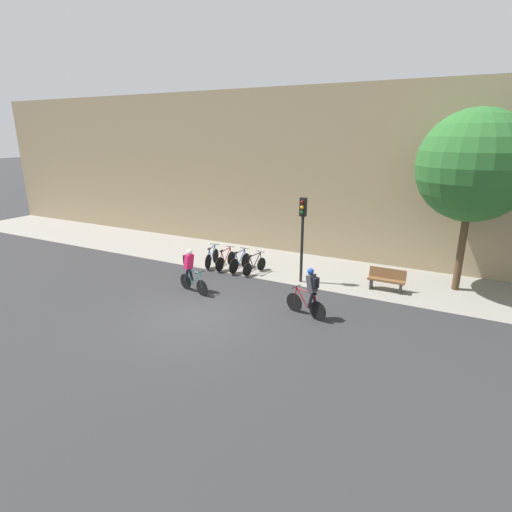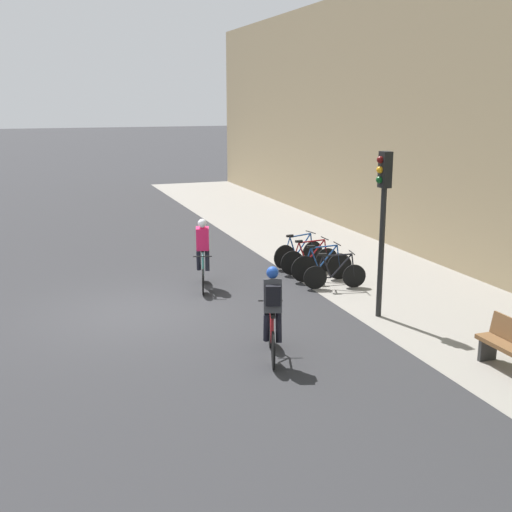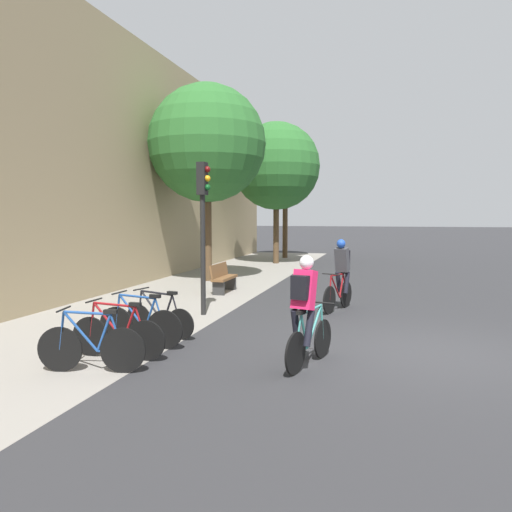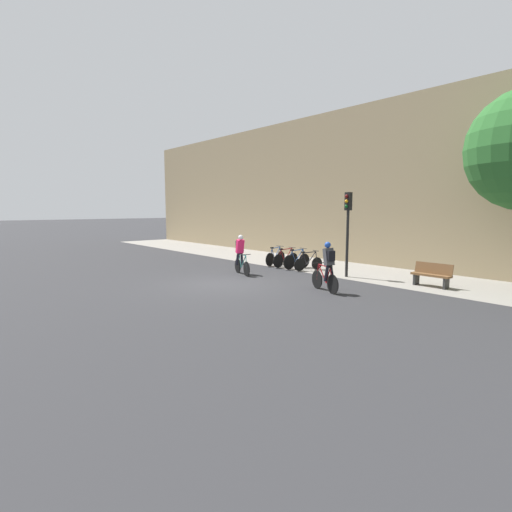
% 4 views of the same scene
% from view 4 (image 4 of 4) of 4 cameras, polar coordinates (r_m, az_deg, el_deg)
% --- Properties ---
extents(ground, '(200.00, 200.00, 0.00)m').
position_cam_4_polar(ground, '(15.65, -4.63, -4.01)').
color(ground, '#2B2B2D').
extents(kerb_strip, '(44.00, 4.50, 0.01)m').
position_cam_4_polar(kerb_strip, '(20.27, 11.11, -1.62)').
color(kerb_strip, gray).
rests_on(kerb_strip, ground).
extents(building_facade, '(44.00, 0.60, 8.28)m').
position_cam_4_polar(building_facade, '(22.13, 15.56, 9.71)').
color(building_facade, '#9E8966').
rests_on(building_facade, ground).
extents(cyclist_pink, '(1.62, 0.61, 1.76)m').
position_cam_4_polar(cyclist_pink, '(17.85, -2.23, 0.42)').
color(cyclist_pink, black).
rests_on(cyclist_pink, ground).
extents(cyclist_grey, '(1.64, 0.63, 1.78)m').
position_cam_4_polar(cyclist_grey, '(14.18, 10.18, -1.35)').
color(cyclist_grey, black).
rests_on(cyclist_grey, ground).
extents(parked_bike_0, '(0.49, 1.64, 0.98)m').
position_cam_4_polar(parked_bike_0, '(20.68, 2.79, -0.20)').
color(parked_bike_0, black).
rests_on(parked_bike_0, ground).
extents(parked_bike_1, '(0.46, 1.71, 0.97)m').
position_cam_4_polar(parked_bike_1, '(20.13, 4.27, -0.42)').
color(parked_bike_1, black).
rests_on(parked_bike_1, ground).
extents(parked_bike_2, '(0.46, 1.70, 0.99)m').
position_cam_4_polar(parked_bike_2, '(19.60, 5.83, -0.61)').
color(parked_bike_2, black).
rests_on(parked_bike_2, ground).
extents(parked_bike_3, '(0.49, 1.59, 0.93)m').
position_cam_4_polar(parked_bike_3, '(19.08, 7.48, -0.94)').
color(parked_bike_3, black).
rests_on(parked_bike_3, ground).
extents(traffic_light_pole, '(0.26, 0.30, 3.61)m').
position_cam_4_polar(traffic_light_pole, '(17.42, 12.97, 5.22)').
color(traffic_light_pole, black).
rests_on(traffic_light_pole, ground).
extents(bench, '(1.44, 0.44, 0.89)m').
position_cam_4_polar(bench, '(16.39, 23.81, -2.45)').
color(bench, brown).
rests_on(bench, ground).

